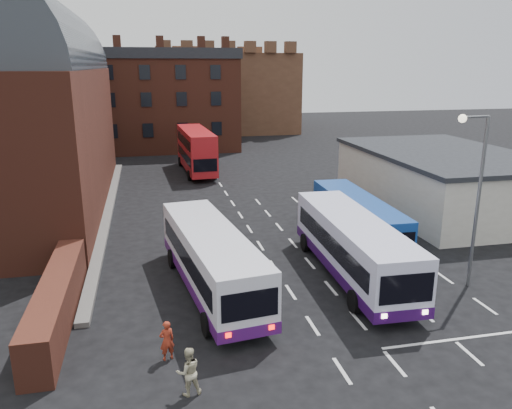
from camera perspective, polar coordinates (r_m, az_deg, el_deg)
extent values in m
plane|color=black|center=(21.77, 5.79, -12.61)|extent=(180.00, 180.00, 0.00)
cube|color=#602B1E|center=(40.61, -25.71, 6.64)|extent=(12.00, 28.00, 10.00)
cylinder|color=#1E2328|center=(40.26, -26.57, 13.67)|extent=(12.00, 26.00, 12.00)
cube|color=#602B1E|center=(22.60, -21.75, -10.06)|extent=(1.20, 10.00, 1.80)
cube|color=beige|center=(39.40, 20.52, 2.51)|extent=(10.00, 16.00, 4.00)
cube|color=#282B30|center=(39.01, 20.81, 5.52)|extent=(10.40, 16.40, 0.30)
cube|color=brown|center=(64.35, -12.42, 11.03)|extent=(22.00, 10.00, 11.00)
cube|color=brown|center=(85.15, -4.24, 12.72)|extent=(22.00, 22.00, 12.00)
cube|color=white|center=(23.28, -5.14, -5.94)|extent=(3.87, 11.14, 2.48)
cube|color=black|center=(23.22, -5.15, -5.60)|extent=(3.78, 9.96, 0.89)
cylinder|color=black|center=(26.66, -9.59, -6.11)|extent=(0.40, 1.02, 0.99)
cylinder|color=black|center=(20.14, -5.65, -13.50)|extent=(0.40, 1.02, 0.99)
cylinder|color=black|center=(27.15, -4.42, -5.52)|extent=(0.40, 1.02, 0.99)
cylinder|color=black|center=(20.79, 1.14, -12.43)|extent=(0.40, 1.02, 0.99)
cube|color=#D8D8FB|center=(25.15, 11.01, -4.40)|extent=(2.85, 11.25, 2.54)
cube|color=black|center=(25.10, 11.03, -4.07)|extent=(2.88, 10.05, 0.91)
cylinder|color=black|center=(23.18, 17.08, -10.02)|extent=(0.31, 1.02, 1.02)
cylinder|color=black|center=(29.49, 10.38, -3.97)|extent=(0.31, 1.02, 1.02)
cylinder|color=black|center=(22.17, 11.14, -10.82)|extent=(0.31, 1.02, 1.02)
cylinder|color=black|center=(28.70, 5.62, -4.33)|extent=(0.31, 1.02, 1.02)
cube|color=#123E93|center=(30.16, 11.48, -1.39)|extent=(2.56, 10.13, 2.29)
cube|color=black|center=(30.12, 11.49, -1.14)|extent=(2.59, 8.93, 0.82)
cylinder|color=black|center=(28.24, 15.95, -5.33)|extent=(0.28, 0.92, 0.92)
cylinder|color=black|center=(34.07, 10.92, -1.40)|extent=(0.28, 0.92, 0.92)
cylinder|color=black|center=(27.32, 11.63, -5.76)|extent=(0.28, 0.92, 0.92)
cylinder|color=black|center=(33.31, 7.26, -1.63)|extent=(0.28, 0.92, 0.92)
cube|color=red|center=(49.47, -6.86, 6.32)|extent=(2.92, 10.67, 3.75)
cube|color=black|center=(49.56, -6.84, 5.72)|extent=(2.92, 9.47, 0.86)
cylinder|color=black|center=(46.75, -4.71, 3.50)|extent=(0.32, 0.97, 0.96)
cylinder|color=black|center=(53.62, -6.12, 5.03)|extent=(0.32, 0.97, 0.96)
cylinder|color=black|center=(46.39, -7.63, 3.31)|extent=(0.32, 0.97, 0.96)
cylinder|color=black|center=(53.31, -8.68, 4.88)|extent=(0.32, 0.97, 0.96)
cylinder|color=slate|center=(25.23, 24.00, -0.02)|extent=(0.16, 0.16, 8.10)
cylinder|color=slate|center=(24.06, 23.82, 9.16)|extent=(1.42, 0.28, 0.10)
sphere|color=#FFF2CC|center=(23.59, 22.53, 9.07)|extent=(0.36, 0.36, 0.36)
imported|color=#9D2E1A|center=(18.79, -10.15, -15.05)|extent=(0.64, 0.51, 1.52)
imported|color=#B2AA89|center=(16.95, -7.72, -18.39)|extent=(0.88, 0.73, 1.66)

